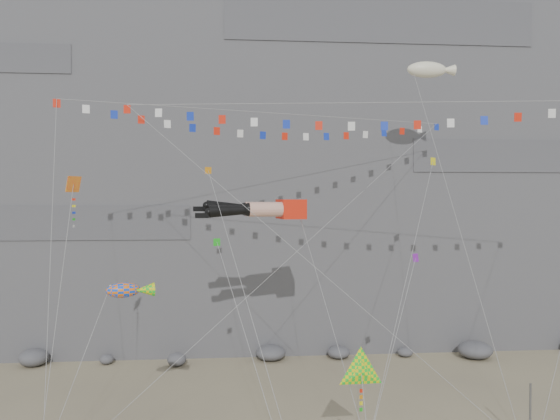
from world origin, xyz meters
name	(u,v)px	position (x,y,z in m)	size (l,w,h in m)	color
cliff	(262,103)	(0.00, 32.00, 25.00)	(80.00, 28.00, 50.00)	slate
talus_boulders	(271,353)	(0.00, 17.00, 0.60)	(60.00, 3.00, 1.20)	#5B5B60
anchor_pole_right	(530,416)	(13.46, -0.95, 1.84)	(0.12, 0.12, 3.67)	slate
legs_kite	(262,209)	(-1.31, 6.71, 13.37)	(9.46, 16.23, 20.18)	red
flag_banner_upper	(274,113)	(-0.25, 10.06, 20.37)	(28.24, 17.60, 27.09)	red
flag_banner_lower	(368,103)	(5.25, 3.70, 20.11)	(30.57, 8.01, 22.71)	red
harlequin_kite	(73,185)	(-12.27, 1.72, 14.87)	(1.96, 5.99, 15.97)	red
fish_windsock	(123,291)	(-9.35, 0.71, 8.97)	(5.03, 6.50, 11.02)	orange
delta_kite	(361,372)	(3.14, -3.53, 5.41)	(2.54, 4.03, 7.21)	yellow
blimp_windsock	(427,70)	(11.65, 10.92, 23.96)	(4.09, 12.70, 26.84)	#F5EDC9
small_kite_a	(210,177)	(-4.78, 6.93, 15.53)	(5.63, 15.09, 22.18)	orange
small_kite_b	(415,260)	(8.12, 3.08, 10.22)	(6.52, 9.42, 14.74)	purple
small_kite_c	(218,247)	(-4.13, 2.97, 11.15)	(4.62, 11.78, 16.48)	green
small_kite_d	(432,166)	(10.86, 7.56, 16.44)	(9.41, 14.33, 23.27)	yellow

